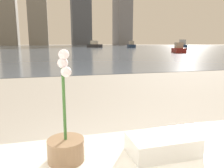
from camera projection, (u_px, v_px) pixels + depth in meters
The scene contains 10 objects.
potted_orchid at pixel (66, 142), 0.87m from camera, with size 0.15×0.15×0.44m.
towel_stack at pixel (162, 145), 0.93m from camera, with size 0.29×0.17×0.08m.
harbor_water at pixel (54, 47), 59.15m from camera, with size 180.00×110.00×0.01m.
harbor_boat_0 at pixel (179, 49), 24.32m from camera, with size 1.98×3.15×1.12m.
harbor_boat_1 at pixel (131, 45), 52.49m from camera, with size 2.23×4.39×1.57m.
harbor_boat_3 at pixel (93, 44), 77.97m from camera, with size 3.45×5.57×1.98m.
harbor_boat_4 at pixel (182, 46), 38.83m from camera, with size 3.61×4.61×1.67m.
harbor_boat_5 at pixel (94, 45), 54.58m from camera, with size 3.48×4.61×1.66m.
skyline_tower_3 at pixel (81, 22), 113.90m from camera, with size 9.76×10.45×24.03m.
skyline_tower_4 at pixel (122, 12), 118.74m from camera, with size 7.78×12.71×35.22m.
Camera 1 is at (-0.62, -0.02, 1.04)m, focal length 35.00 mm.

